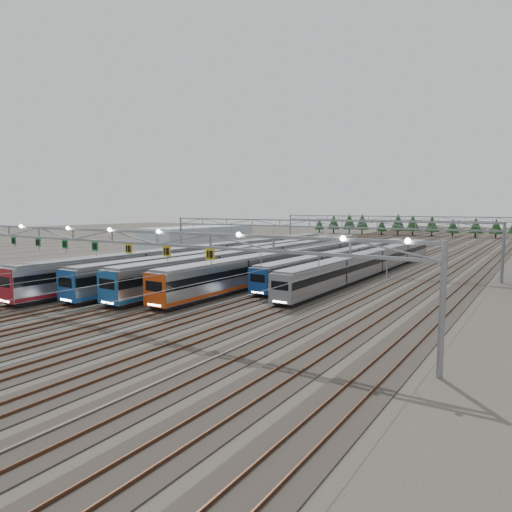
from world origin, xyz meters
The scene contains 13 objects.
ground centered at (0.00, 0.00, 0.00)m, with size 400.00×400.00×0.00m, color #47423A.
track_bed centered at (0.00, 100.00, 1.49)m, with size 54.00×260.00×5.42m.
train_a centered at (-11.25, 30.55, 2.24)m, with size 3.05×69.03×3.98m.
train_b centered at (-6.75, 31.37, 2.11)m, with size 2.86×63.42×3.73m.
train_c centered at (-2.25, 32.53, 2.17)m, with size 2.94×63.03×3.83m.
train_d centered at (2.25, 30.29, 2.12)m, with size 2.87×55.17×3.74m.
train_e centered at (6.75, 41.25, 1.90)m, with size 2.54×55.33×3.30m.
train_f centered at (11.25, 38.80, 1.93)m, with size 2.59×56.55×3.37m.
gantry_near centered at (-0.05, -0.12, 7.09)m, with size 56.36×0.61×8.08m.
gantry_mid centered at (0.00, 40.00, 6.39)m, with size 56.36×0.36×8.00m.
gantry_far centered at (0.00, 85.00, 6.39)m, with size 56.36×0.36×8.00m.
west_shed centered at (-36.11, 55.12, 2.75)m, with size 10.00×30.00×5.51m, color #A8BEC9.
treeline centered at (-7.20, 139.11, 4.23)m, with size 81.20×5.60×7.02m.
Camera 1 is at (32.88, -27.25, 9.79)m, focal length 32.00 mm.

